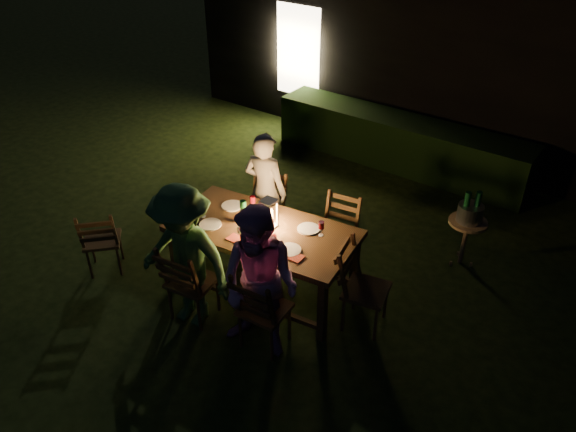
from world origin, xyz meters
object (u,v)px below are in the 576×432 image
Objects in this scene: chair_near_left at (192,294)px; chair_end at (363,301)px; lantern at (269,215)px; ice_bucket at (470,213)px; chair_far_right at (335,247)px; person_opp_left at (185,258)px; chair_near_right at (264,322)px; dining_table at (263,235)px; chair_spare at (104,251)px; side_table at (467,226)px; person_opp_right at (260,284)px; bottle_table at (243,212)px; bottle_bucket_a at (465,210)px; chair_far_left at (264,224)px; person_house_side at (266,191)px; bottle_bucket_b at (476,209)px.

chair_near_left is 1.85m from chair_end.
lantern reaches higher than ice_bucket.
chair_far_right is 1.96m from person_opp_left.
ice_bucket is (2.03, 2.70, -0.11)m from person_opp_left.
chair_near_right is at bearing -56.81° from lantern.
chair_spare is (-1.79, -0.85, -0.49)m from dining_table.
person_opp_left is at bearing -118.76° from dining_table.
side_table is at bearing 152.39° from chair_end.
person_opp_right reaches higher than bottle_table.
dining_table is 0.25m from lantern.
chair_near_right is 3.23× the size of bottle_bucket_a.
chair_near_right is at bearing 114.81° from chair_far_left.
ice_bucket is (1.24, 1.00, 0.44)m from chair_far_right.
chair_far_right is at bearing -143.30° from chair_end.
person_house_side reaches higher than bottle_bucket_b.
person_opp_left is at bearing -127.24° from bottle_bucket_b.
chair_far_right is 2.80m from chair_spare.
bottle_bucket_a is at bearing 153.65° from chair_end.
ice_bucket is (0.00, 0.00, 0.18)m from side_table.
chair_far_right is at bearing 62.51° from lantern.
chair_end is at bearing -106.91° from bottle_bucket_b.
chair_spare is 3.37× the size of bottle_table.
person_opp_left is (-0.89, -0.11, -0.01)m from person_opp_right.
bottle_bucket_b is at bearing 38.66° from ice_bucket.
lantern is 0.56× the size of side_table.
bottle_bucket_b is (0.05, 0.04, 0.05)m from ice_bucket.
chair_far_left is 3.38× the size of ice_bucket.
person_opp_right is at bearing -86.91° from chair_near_right.
person_opp_left is (-0.79, -1.70, 0.55)m from chair_far_right.
lantern is (0.59, -0.70, 0.23)m from person_house_side.
bottle_bucket_b is at bearing 45.49° from person_opp_left.
bottle_table is 0.93× the size of ice_bucket.
person_house_side is 2.50m from side_table.
person_opp_right is at bearing -42.25° from bottle_table.
person_opp_left reaches higher than chair_far_left.
chair_far_left is 1.07× the size of chair_spare.
person_opp_left is 5.26× the size of bottle_bucket_a.
person_opp_right reaches higher than chair_near_left.
person_opp_right is (2.34, 0.09, 0.56)m from chair_spare.
chair_far_left is 0.65× the size of person_house_side.
chair_near_right is 1.04m from person_opp_left.
person_opp_right is 0.97m from lantern.
chair_near_right is 2.82m from ice_bucket.
person_house_side is 1.64m from person_opp_left.
person_opp_left reaches higher than person_house_side.
side_table is (1.65, 1.77, -0.47)m from lantern.
chair_end is 3.47× the size of ice_bucket.
chair_end is 1.75m from bottle_bucket_a.
lantern is (-0.51, 0.81, 0.17)m from person_opp_right.
chair_far_left is 1.91m from person_opp_right.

